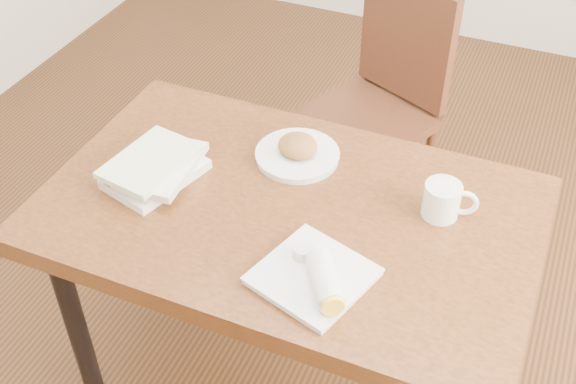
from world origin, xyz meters
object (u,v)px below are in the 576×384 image
at_px(plate_scone, 297,152).
at_px(coffee_mug, 444,200).
at_px(chair_far, 383,94).
at_px(book_stack, 156,168).
at_px(table, 288,229).
at_px(plate_burrito, 317,277).

bearing_deg(plate_scone, coffee_mug, -9.27).
xyz_separation_m(chair_far, book_stack, (-0.37, -0.95, 0.24)).
bearing_deg(chair_far, book_stack, -111.07).
height_order(table, chair_far, chair_far).
relative_size(coffee_mug, book_stack, 0.47).
bearing_deg(chair_far, table, -89.36).
xyz_separation_m(chair_far, plate_scone, (-0.04, -0.72, 0.23)).
bearing_deg(chair_far, plate_scone, -93.58).
bearing_deg(plate_burrito, chair_far, 98.84).
bearing_deg(coffee_mug, plate_burrito, -120.75).
relative_size(plate_scone, coffee_mug, 1.70).
distance_m(plate_scone, plate_burrito, 0.48).
relative_size(plate_burrito, book_stack, 1.02).
bearing_deg(coffee_mug, table, -161.29).
distance_m(coffee_mug, plate_burrito, 0.41).
bearing_deg(table, plate_burrito, -53.26).
bearing_deg(coffee_mug, book_stack, -168.05).
distance_m(coffee_mug, book_stack, 0.77).
distance_m(chair_far, coffee_mug, 0.91).
distance_m(chair_far, plate_scone, 0.75).
relative_size(coffee_mug, plate_burrito, 0.47).
bearing_deg(plate_scone, table, -74.40).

